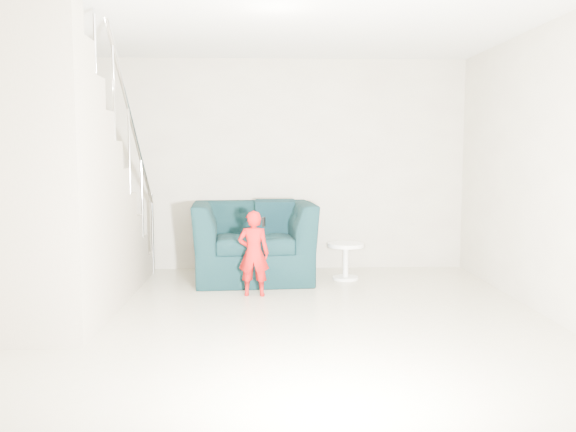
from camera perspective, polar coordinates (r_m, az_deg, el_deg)
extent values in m
plane|color=tan|center=(5.35, -1.11, -10.45)|extent=(5.50, 5.50, 0.00)
plane|color=silver|center=(5.27, -1.17, 19.00)|extent=(5.50, 5.50, 0.00)
plane|color=#A19583|center=(7.88, -1.55, 4.79)|extent=(5.00, 0.00, 5.00)
plane|color=#A19583|center=(2.39, 0.21, 2.08)|extent=(5.00, 0.00, 5.00)
plane|color=#A19583|center=(5.76, 24.66, 3.81)|extent=(0.00, 5.50, 5.50)
imported|color=black|center=(7.29, -3.26, -2.34)|extent=(1.50, 1.33, 0.92)
imported|color=#B00511|center=(6.44, -3.24, -3.51)|extent=(0.35, 0.24, 0.91)
cylinder|color=white|center=(7.29, 5.43, -2.71)|extent=(0.44, 0.44, 0.04)
cylinder|color=white|center=(7.32, 5.41, -4.40)|extent=(0.07, 0.07, 0.39)
cylinder|color=white|center=(7.36, 5.39, -5.79)|extent=(0.31, 0.31, 0.03)
cube|color=#ADA089|center=(7.84, -16.31, -4.40)|extent=(1.00, 0.30, 0.27)
cube|color=#ADA089|center=(7.53, -16.89, -3.79)|extent=(1.00, 0.30, 0.54)
cube|color=#ADA089|center=(7.22, -17.52, -3.13)|extent=(1.00, 0.30, 0.81)
cube|color=#ADA089|center=(6.92, -18.20, -2.41)|extent=(1.00, 0.30, 1.08)
cube|color=#ADA089|center=(6.61, -18.94, -1.63)|extent=(1.00, 0.30, 1.35)
cube|color=#ADA089|center=(6.31, -19.76, -0.77)|extent=(1.00, 0.30, 1.62)
cube|color=#ADA089|center=(6.02, -20.66, 0.17)|extent=(1.00, 0.30, 1.89)
cube|color=#ADA089|center=(5.72, -21.65, 1.21)|extent=(1.00, 0.30, 2.16)
cube|color=#ADA089|center=(5.43, -22.75, 2.37)|extent=(1.00, 0.30, 2.43)
cube|color=#ADA089|center=(5.15, -23.97, 3.65)|extent=(1.00, 0.30, 2.70)
cylinder|color=silver|center=(6.33, -15.39, 12.45)|extent=(0.04, 3.03, 2.73)
cylinder|color=silver|center=(7.82, -12.56, -1.61)|extent=(0.04, 0.04, 1.00)
cube|color=black|center=(7.50, -1.23, -0.21)|extent=(0.48, 0.23, 0.47)
cube|color=black|center=(7.27, -8.23, -1.47)|extent=(0.05, 0.52, 0.58)
cube|color=black|center=(6.38, -2.28, -0.56)|extent=(0.04, 0.05, 0.10)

